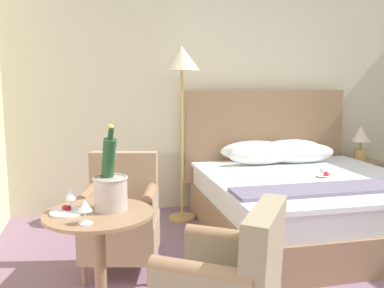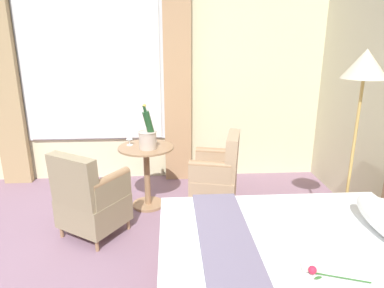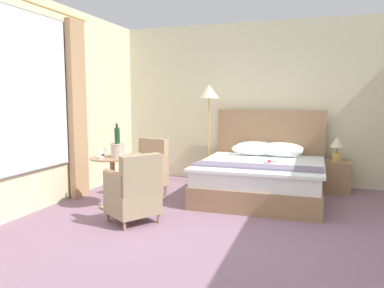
% 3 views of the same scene
% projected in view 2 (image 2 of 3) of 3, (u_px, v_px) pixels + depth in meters
% --- Properties ---
extents(wall_window_side, '(0.27, 6.28, 2.96)m').
position_uv_depth(wall_window_side, '(94.00, 72.00, 4.52)').
color(wall_window_side, beige).
rests_on(wall_window_side, ground).
extents(floor_lamp_brass, '(0.38, 0.38, 1.82)m').
position_uv_depth(floor_lamp_brass, '(363.00, 79.00, 2.89)').
color(floor_lamp_brass, tan).
rests_on(floor_lamp_brass, ground).
extents(side_table_round, '(0.63, 0.63, 0.73)m').
position_uv_depth(side_table_round, '(147.00, 170.00, 3.94)').
color(side_table_round, '#997452').
rests_on(side_table_round, ground).
extents(champagne_bucket, '(0.20, 0.20, 0.50)m').
position_uv_depth(champagne_bucket, '(148.00, 136.00, 3.76)').
color(champagne_bucket, '#C0AEA1').
rests_on(champagne_bucket, side_table_round).
extents(wine_glass_near_bucket, '(0.07, 0.07, 0.14)m').
position_uv_depth(wine_glass_near_bucket, '(150.00, 135.00, 3.98)').
color(wine_glass_near_bucket, white).
rests_on(wine_glass_near_bucket, side_table_round).
extents(wine_glass_near_edge, '(0.08, 0.08, 0.13)m').
position_uv_depth(wine_glass_near_edge, '(129.00, 138.00, 3.89)').
color(wine_glass_near_edge, white).
rests_on(wine_glass_near_edge, side_table_round).
extents(snack_plate, '(0.20, 0.20, 0.04)m').
position_uv_depth(snack_plate, '(149.00, 142.00, 4.03)').
color(snack_plate, white).
rests_on(snack_plate, side_table_round).
extents(armchair_by_window, '(0.66, 0.62, 0.92)m').
position_uv_depth(armchair_by_window, '(218.00, 176.00, 3.83)').
color(armchair_by_window, '#997452').
rests_on(armchair_by_window, ground).
extents(armchair_facing_bed, '(0.76, 0.76, 0.89)m').
position_uv_depth(armchair_facing_bed, '(90.00, 199.00, 3.35)').
color(armchair_facing_bed, '#997452').
rests_on(armchair_facing_bed, ground).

